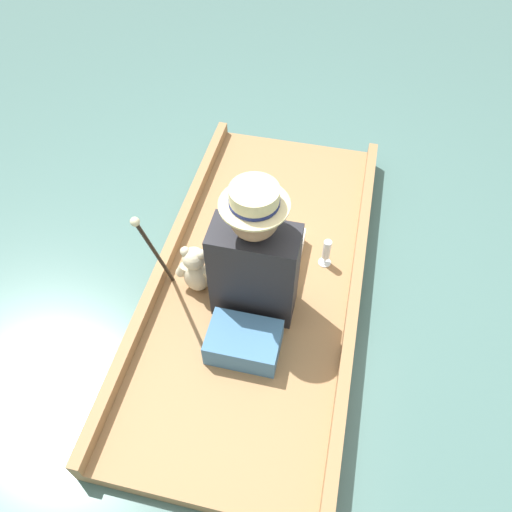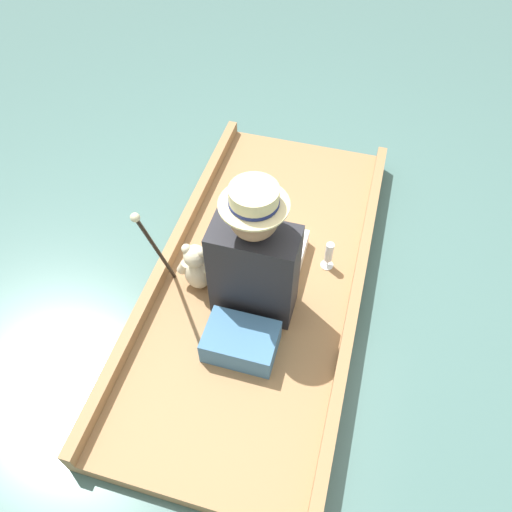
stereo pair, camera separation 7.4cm
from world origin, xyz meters
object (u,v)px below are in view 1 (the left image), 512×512
teddy_bear (196,270)px  walking_cane (152,248)px  wine_glass (326,251)px  seated_person (257,258)px

teddy_bear → walking_cane: (-0.16, -0.12, 0.28)m
teddy_bear → wine_glass: (0.67, 0.33, -0.05)m
seated_person → wine_glass: (0.34, 0.32, -0.23)m
wine_glass → seated_person: bearing=-136.8°
wine_glass → walking_cane: walking_cane is taller
wine_glass → walking_cane: bearing=-151.7°
seated_person → walking_cane: 0.52m
wine_glass → walking_cane: (-0.83, -0.45, 0.33)m
seated_person → teddy_bear: 0.38m
seated_person → walking_cane: seated_person is taller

